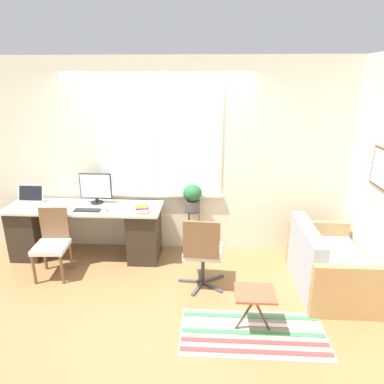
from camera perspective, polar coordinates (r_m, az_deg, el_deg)
name	(u,v)px	position (r m, az deg, el deg)	size (l,w,h in m)	color
ground_plane	(154,269)	(4.70, -6.30, -12.61)	(14.00, 14.00, 0.00)	olive
wall_back_with_window	(159,158)	(4.82, -5.56, 5.72)	(9.00, 0.12, 2.70)	beige
wall_right_with_picture	(376,174)	(4.53, 28.31, 2.60)	(0.08, 9.00, 2.70)	beige
desk	(86,230)	(5.02, -17.21, -6.04)	(2.12, 0.61, 0.75)	beige
laptop	(28,200)	(5.26, -25.65, -1.27)	(0.36, 0.30, 0.24)	#B7B7BC
monitor	(96,188)	(4.91, -15.74, 0.66)	(0.44, 0.18, 0.43)	black
keyboard	(87,210)	(4.72, -17.05, -2.91)	(0.35, 0.12, 0.02)	black
mouse	(107,210)	(4.65, -14.03, -2.89)	(0.04, 0.07, 0.03)	slate
book_stack	(142,209)	(4.50, -8.30, -2.79)	(0.19, 0.17, 0.10)	orange
desk_chair_wooden	(52,241)	(4.71, -22.26, -7.63)	(0.42, 0.43, 0.86)	brown
office_chair_swivel	(203,251)	(4.08, 1.77, -9.75)	(0.57, 0.59, 0.93)	#47474C
couch_loveseat	(327,267)	(4.48, 21.62, -11.50)	(0.77, 1.22, 0.78)	#9EA8B2
plant_stand	(192,216)	(4.88, 0.06, -4.07)	(0.22, 0.22, 0.64)	#333338
potted_plant	(192,197)	(4.78, 0.06, -0.77)	(0.26, 0.26, 0.37)	#514C47
floor_rug_striped	(253,333)	(3.74, 10.14, -22.13)	(1.45, 0.68, 0.01)	gray
folding_stool	(255,296)	(3.55, 10.42, -16.67)	(0.39, 0.33, 0.45)	#B24C33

